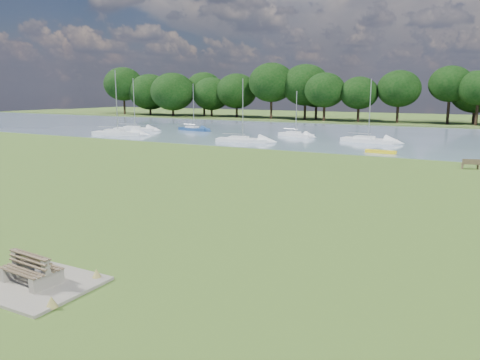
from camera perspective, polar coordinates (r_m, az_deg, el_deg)
The scene contains 14 objects.
ground at distance 27.66m, azimuth -0.60°, elevation -2.33°, with size 220.00×220.00×0.00m, color olive.
river at distance 67.16m, azimuth 17.00°, elevation 5.07°, with size 220.00×40.00×0.10m, color slate.
far_bank at distance 96.67m, azimuth 20.56°, elevation 6.52°, with size 220.00×20.00×0.40m, color #4C6626.
concrete_pad at distance 17.32m, azimuth -23.98°, elevation -11.42°, with size 4.20×3.20×0.10m, color gray.
bench_pair at distance 17.16m, azimuth -24.11°, elevation -9.94°, with size 2.03×1.29×1.05m.
riverbank_bench at distance 42.27m, azimuth 26.30°, elevation 1.76°, with size 1.43×0.79×0.85m.
kayak at distance 49.26m, azimuth 16.78°, elevation 3.33°, with size 3.02×0.71×0.30m, color yellow.
tree_line at distance 92.84m, azimuth 19.08°, elevation 10.55°, with size 138.16×9.20×11.14m.
sailboat_0 at distance 74.40m, azimuth -12.73°, elevation 6.19°, with size 6.63×3.56×7.99m.
sailboat_2 at distance 57.30m, azimuth 0.26°, elevation 5.06°, with size 6.66×2.96×7.59m.
sailboat_3 at distance 73.58m, azimuth -5.68°, elevation 6.33°, with size 5.42×2.19×7.18m.
sailboat_5 at distance 64.31m, azimuth 6.78°, elevation 5.64°, with size 5.33×2.91×6.11m.
sailboat_6 at distance 58.91m, azimuth 15.30°, elevation 4.86°, with size 6.72×2.76×7.57m.
sailboat_8 at distance 67.90m, azimuth -14.72°, elevation 5.71°, with size 7.24×3.98×8.94m.
Camera 1 is at (12.97, -23.59, 6.38)m, focal length 35.00 mm.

